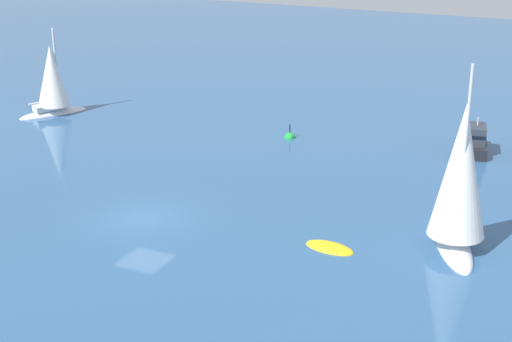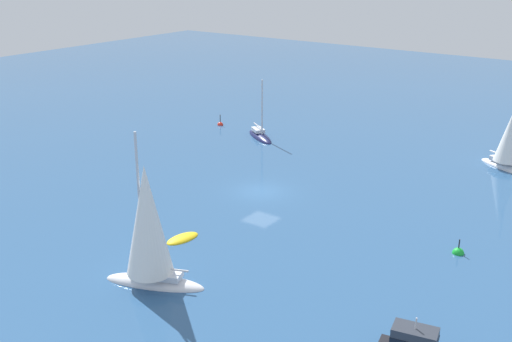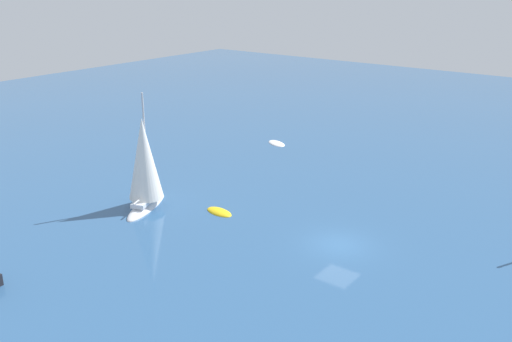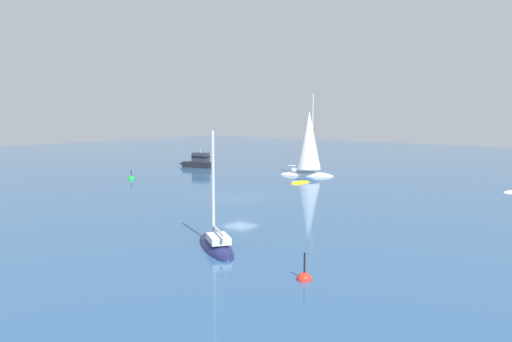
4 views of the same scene
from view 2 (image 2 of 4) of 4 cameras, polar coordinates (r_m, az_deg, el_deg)
The scene contains 7 objects.
ground_plane at distance 50.46m, azimuth 0.47°, elevation -1.91°, with size 160.00×160.00×0.00m, color #2D5684.
sailboat at distance 65.34m, azimuth 0.38°, elevation 3.26°, with size 5.39×4.31×6.76m.
dinghy at distance 42.62m, azimuth -6.84°, elevation -6.28°, with size 1.61×2.73×0.49m.
sloop at distance 35.96m, azimuth -9.93°, elevation -5.49°, with size 6.28×3.82×9.81m.
ketch at distance 59.69m, azimuth 22.47°, elevation 2.49°, with size 5.55×3.92×7.10m.
channel_buoy at distance 70.21m, azimuth -3.34°, elevation 4.30°, with size 0.67×0.67×1.55m.
mooring_buoy at distance 42.51m, azimuth 18.26°, elevation -7.26°, with size 0.77×0.77×1.38m.
Camera 2 is at (-27.27, 38.21, 18.50)m, focal length 43.06 mm.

